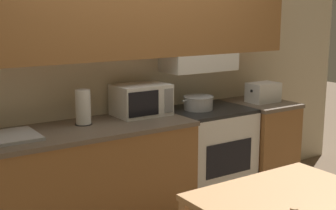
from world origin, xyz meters
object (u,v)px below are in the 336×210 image
object	(u,v)px
stove_range	(207,155)
cooking_pot	(198,102)
paper_towel_roll	(83,107)
toaster	(263,92)
microwave	(141,100)

from	to	relation	value
stove_range	cooking_pot	xyz separation A→B (m)	(-0.10, 0.02, 0.51)
stove_range	paper_towel_roll	world-z (taller)	paper_towel_roll
toaster	cooking_pot	bearing A→B (deg)	174.80
stove_range	cooking_pot	size ratio (longest dim) A/B	2.52
microwave	toaster	xyz separation A→B (m)	(1.30, -0.16, -0.04)
stove_range	cooking_pot	distance (m)	0.52
paper_towel_roll	microwave	bearing A→B (deg)	4.41
stove_range	paper_towel_roll	xyz separation A→B (m)	(-1.21, 0.07, 0.59)
toaster	paper_towel_roll	bearing A→B (deg)	176.26
stove_range	paper_towel_roll	size ratio (longest dim) A/B	3.20
microwave	cooking_pot	bearing A→B (deg)	-9.93
microwave	toaster	world-z (taller)	microwave
microwave	paper_towel_roll	xyz separation A→B (m)	(-0.56, -0.04, 0.00)
toaster	microwave	bearing A→B (deg)	172.80
stove_range	microwave	world-z (taller)	microwave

